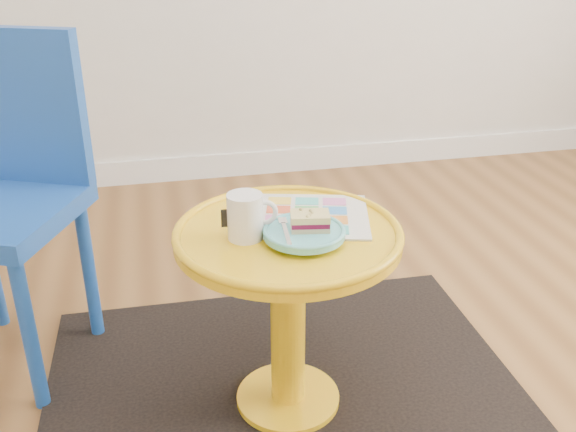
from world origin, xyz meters
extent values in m
cube|color=white|center=(0.00, 1.99, 0.06)|extent=(4.00, 0.02, 0.12)
cube|color=black|center=(-0.34, 0.28, 0.00)|extent=(1.32, 1.12, 0.01)
cylinder|color=yellow|center=(-0.34, 0.28, 0.01)|extent=(0.28, 0.28, 0.02)
cylinder|color=yellow|center=(-0.34, 0.28, 0.26)|extent=(0.09, 0.09, 0.47)
cylinder|color=yellow|center=(-0.34, 0.28, 0.50)|extent=(0.54, 0.54, 0.03)
cylinder|color=#194BA8|center=(-0.99, 0.42, 0.22)|extent=(0.04, 0.04, 0.44)
cylinder|color=#194BA8|center=(-0.86, 0.72, 0.22)|extent=(0.04, 0.04, 0.44)
cube|color=#194BA8|center=(-1.00, 0.81, 0.72)|extent=(0.40, 0.20, 0.44)
cube|color=silver|center=(-0.28, 0.35, 0.52)|extent=(0.36, 0.33, 0.01)
cylinder|color=white|center=(-0.45, 0.27, 0.57)|extent=(0.08, 0.08, 0.11)
torus|color=white|center=(-0.40, 0.27, 0.58)|extent=(0.06, 0.01, 0.06)
cylinder|color=#D1B78C|center=(-0.45, 0.27, 0.62)|extent=(0.08, 0.08, 0.01)
cylinder|color=#61C6CE|center=(-0.32, 0.23, 0.53)|extent=(0.07, 0.07, 0.01)
cylinder|color=#61C6CE|center=(-0.32, 0.23, 0.54)|extent=(0.19, 0.19, 0.01)
cube|color=#D3BC8C|center=(-0.30, 0.23, 0.55)|extent=(0.10, 0.07, 0.01)
cube|color=maroon|center=(-0.30, 0.23, 0.56)|extent=(0.10, 0.07, 0.01)
cube|color=#EADB8C|center=(-0.30, 0.23, 0.57)|extent=(0.10, 0.07, 0.02)
cube|color=silver|center=(-0.36, 0.21, 0.55)|extent=(0.02, 0.12, 0.00)
cube|color=silver|center=(-0.36, 0.28, 0.54)|extent=(0.02, 0.03, 0.00)
camera|label=1|loc=(-0.64, -1.05, 1.19)|focal=40.00mm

